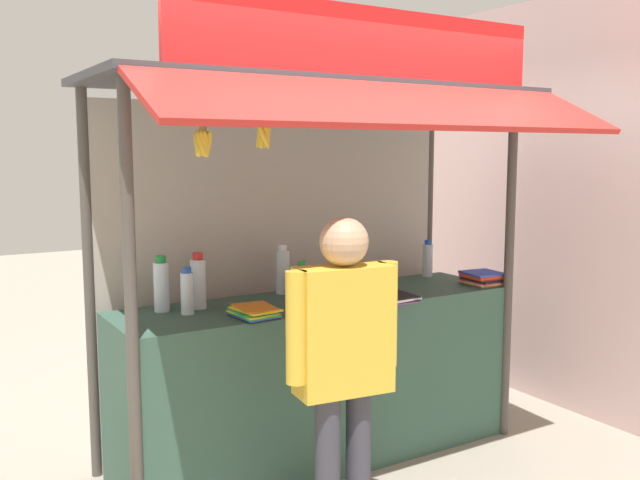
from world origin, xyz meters
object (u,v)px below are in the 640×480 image
at_px(magazine_stack_left, 484,278).
at_px(magazine_stack_mid_right, 335,294).
at_px(water_bottle_right, 198,283).
at_px(magazine_stack_center, 254,312).
at_px(water_bottle_rear_center, 283,271).
at_px(magazine_stack_front_left, 395,297).
at_px(vendor_person, 344,352).
at_px(banana_bunch_inner_right, 264,135).
at_px(water_bottle_far_left, 428,259).
at_px(water_bottle_far_right, 301,282).
at_px(water_bottle_back_left, 187,292).
at_px(water_bottle_front_right, 161,285).
at_px(banana_bunch_leftmost, 203,143).

xyz_separation_m(magazine_stack_left, magazine_stack_mid_right, (-1.13, 0.05, 0.00)).
xyz_separation_m(water_bottle_right, magazine_stack_center, (0.17, -0.35, -0.12)).
distance_m(water_bottle_rear_center, magazine_stack_left, 1.34).
bearing_deg(magazine_stack_front_left, vendor_person, -141.52).
xyz_separation_m(banana_bunch_inner_right, vendor_person, (0.17, -0.44, -0.99)).
xyz_separation_m(water_bottle_right, banana_bunch_inner_right, (0.13, -0.56, 0.80)).
bearing_deg(vendor_person, magazine_stack_front_left, -134.63).
bearing_deg(water_bottle_rear_center, magazine_stack_center, -132.58).
distance_m(water_bottle_far_left, vendor_person, 1.82).
xyz_separation_m(water_bottle_rear_center, magazine_stack_front_left, (0.46, -0.51, -0.13)).
height_order(water_bottle_far_right, water_bottle_back_left, water_bottle_back_left).
height_order(water_bottle_far_left, water_bottle_front_right, water_bottle_front_right).
height_order(water_bottle_front_right, magazine_stack_center, water_bottle_front_right).
distance_m(water_bottle_rear_center, banana_bunch_inner_right, 1.14).
distance_m(magazine_stack_mid_right, banana_bunch_leftmost, 1.30).
relative_size(water_bottle_front_right, water_bottle_rear_center, 1.00).
bearing_deg(water_bottle_rear_center, water_bottle_far_left, -0.06).
distance_m(water_bottle_back_left, magazine_stack_mid_right, 0.86).
bearing_deg(water_bottle_back_left, vendor_person, -65.90).
height_order(water_bottle_right, magazine_stack_mid_right, water_bottle_right).
xyz_separation_m(water_bottle_right, vendor_person, (0.30, -1.00, -0.19)).
height_order(water_bottle_far_right, water_bottle_front_right, water_bottle_front_right).
bearing_deg(water_bottle_right, water_bottle_far_right, -12.63).
bearing_deg(vendor_person, water_bottle_back_left, -59.00).
relative_size(water_bottle_far_left, water_bottle_front_right, 0.83).
bearing_deg(water_bottle_front_right, water_bottle_far_left, 2.16).
bearing_deg(water_bottle_far_right, magazine_stack_mid_right, -36.84).
bearing_deg(banana_bunch_inner_right, magazine_stack_left, 8.33).
bearing_deg(water_bottle_front_right, water_bottle_back_left, -55.11).
bearing_deg(water_bottle_far_left, magazine_stack_mid_right, -160.14).
relative_size(water_bottle_right, banana_bunch_inner_right, 1.32).
bearing_deg(magazine_stack_left, water_bottle_far_left, 106.90).
xyz_separation_m(water_bottle_right, magazine_stack_front_left, (1.06, -0.40, -0.13)).
bearing_deg(water_bottle_right, vendor_person, -73.16).
bearing_deg(magazine_stack_left, water_bottle_rear_center, 161.85).
distance_m(water_bottle_front_right, magazine_stack_front_left, 1.34).
height_order(water_bottle_rear_center, banana_bunch_inner_right, banana_bunch_inner_right).
distance_m(water_bottle_far_left, magazine_stack_center, 1.64).
xyz_separation_m(water_bottle_far_left, banana_bunch_leftmost, (-1.92, -0.67, 0.79)).
bearing_deg(banana_bunch_leftmost, water_bottle_far_right, 29.14).
bearing_deg(water_bottle_far_left, vendor_person, -142.24).
bearing_deg(banana_bunch_inner_right, magazine_stack_mid_right, 26.86).
height_order(water_bottle_far_left, magazine_stack_left, water_bottle_far_left).
height_order(water_bottle_front_right, water_bottle_right, water_bottle_right).
height_order(water_bottle_far_right, magazine_stack_center, water_bottle_far_right).
xyz_separation_m(magazine_stack_front_left, magazine_stack_center, (-0.89, 0.05, 0.01)).
relative_size(water_bottle_front_right, banana_bunch_inner_right, 1.30).
bearing_deg(water_bottle_rear_center, water_bottle_far_right, -92.59).
bearing_deg(water_bottle_right, banana_bunch_inner_right, -76.90).
bearing_deg(banana_bunch_leftmost, vendor_person, -42.46).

